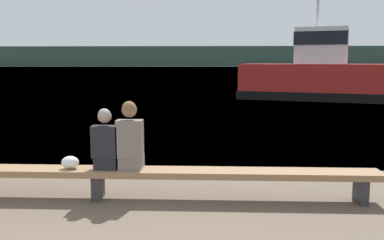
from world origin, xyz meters
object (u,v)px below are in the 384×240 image
at_px(bench_main, 98,174).
at_px(shopping_bag, 70,162).
at_px(person_right, 130,139).
at_px(tugboat_red, 314,77).
at_px(person_left, 106,143).

xyz_separation_m(bench_main, shopping_bag, (-0.42, -0.02, 0.18)).
distance_m(person_right, tugboat_red, 19.19).
bearing_deg(bench_main, person_left, 5.21).
distance_m(person_right, shopping_bag, 1.00).
relative_size(person_left, person_right, 0.89).
bearing_deg(shopping_bag, bench_main, 2.15).
height_order(bench_main, person_left, person_left).
distance_m(person_left, tugboat_red, 19.33).
relative_size(bench_main, tugboat_red, 1.00).
height_order(bench_main, shopping_bag, shopping_bag).
distance_m(person_left, shopping_bag, 0.63).
bearing_deg(tugboat_red, shopping_bag, 174.93).
height_order(person_left, shopping_bag, person_left).
xyz_separation_m(person_left, shopping_bag, (-0.56, -0.03, -0.30)).
height_order(person_left, person_right, person_right).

